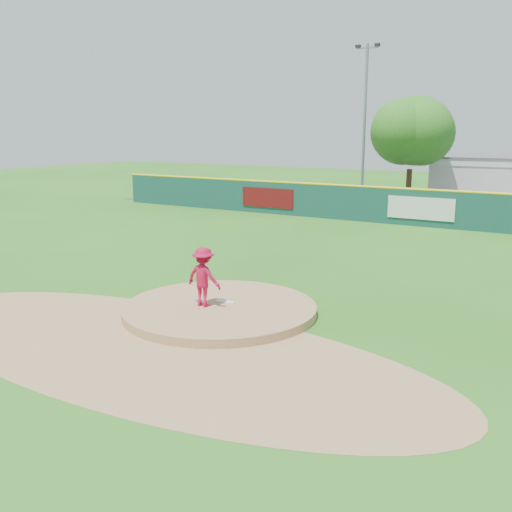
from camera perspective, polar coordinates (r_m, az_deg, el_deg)
The scene contains 12 objects.
ground at distance 16.36m, azimuth -3.63°, elevation -5.75°, with size 120.00×120.00×0.00m, color #286B19.
pitchers_mound at distance 16.36m, azimuth -3.63°, elevation -5.75°, with size 5.50×5.50×0.50m, color #9E774C.
pitching_rubber at distance 16.52m, azimuth -3.05°, elevation -4.58°, with size 0.60×0.15×0.04m, color white.
infield_dirt_arc at distance 14.15m, azimuth -10.63°, elevation -8.90°, with size 15.40×15.40×0.01m, color #9E774C.
parking_lot at distance 41.06m, azimuth 18.37°, elevation 4.70°, with size 44.00×16.00×0.02m, color #38383A.
pitcher at distance 16.04m, azimuth -5.27°, elevation -2.08°, with size 1.09×0.63×1.69m, color #AB0E36.
van at distance 35.08m, azimuth 22.34°, elevation 4.29°, with size 2.21×4.80×1.34m, color white.
fence_banners at distance 33.53m, azimuth 8.24°, elevation 5.30°, with size 13.12×0.04×1.20m.
playground_slide at distance 44.52m, azimuth -3.01°, elevation 6.81°, with size 0.93×2.62×1.44m.
outfield_fence at distance 32.27m, azimuth 14.87°, elevation 4.90°, with size 40.00×0.14×2.07m.
deciduous_tree at distance 39.30m, azimuth 15.27°, elevation 11.23°, with size 5.60×5.60×7.36m.
light_pole_left at distance 42.46m, azimuth 10.83°, elevation 13.52°, with size 1.75×0.25×11.00m.
Camera 1 is at (8.88, -12.76, 5.11)m, focal length 40.00 mm.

